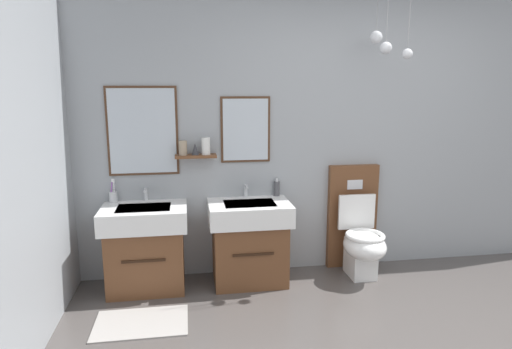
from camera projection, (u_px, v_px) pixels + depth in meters
The scene contains 9 objects.
wall_back at pixel (356, 127), 4.16m from camera, with size 5.43×0.57×2.70m.
bath_mat at pixel (141, 323), 3.26m from camera, with size 0.68×0.44×0.01m, color #9E9993.
vanity_sink_left at pixel (146, 245), 3.78m from camera, with size 0.71×0.53×0.73m.
tap_on_left_sink at pixel (146, 193), 3.89m from camera, with size 0.03×0.13×0.11m.
vanity_sink_right at pixel (249, 240), 3.91m from camera, with size 0.71×0.53×0.73m.
tap_on_right_sink at pixel (246, 189), 4.02m from camera, with size 0.03×0.13×0.11m.
toilet at pixel (358, 234), 4.10m from camera, with size 0.48×0.63×1.00m.
toothbrush_cup at pixel (113, 196), 3.84m from camera, with size 0.07×0.07×0.21m.
soap_dispenser at pixel (277, 188), 4.07m from camera, with size 0.06×0.06×0.17m.
Camera 1 is at (-1.61, -2.06, 1.72)m, focal length 30.87 mm.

